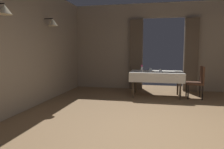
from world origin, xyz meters
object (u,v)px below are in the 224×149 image
chair_mid_right (198,81)px  glass_mid_b (151,70)px  dining_table_mid (157,75)px  plate_mid_d (178,72)px  flower_vase_mid (142,68)px  glass_mid_c (161,71)px

chair_mid_right → glass_mid_b: bearing=177.2°
dining_table_mid → plate_mid_d: 0.62m
dining_table_mid → flower_vase_mid: size_ratio=7.39×
chair_mid_right → glass_mid_c: size_ratio=10.41×
chair_mid_right → plate_mid_d: chair_mid_right is taller
chair_mid_right → glass_mid_b: (-1.34, 0.06, 0.29)m
flower_vase_mid → chair_mid_right: bearing=2.7°
dining_table_mid → glass_mid_b: size_ratio=15.10×
glass_mid_b → flower_vase_mid: bearing=-151.1°
dining_table_mid → plate_mid_d: bearing=0.6°
glass_mid_c → plate_mid_d: bearing=13.1°
flower_vase_mid → glass_mid_c: 0.55m
dining_table_mid → glass_mid_c: glass_mid_c is taller
dining_table_mid → plate_mid_d: size_ratio=7.62×
chair_mid_right → dining_table_mid: bearing=178.0°
chair_mid_right → plate_mid_d: size_ratio=4.58×
plate_mid_d → glass_mid_c: bearing=-166.9°
glass_mid_b → plate_mid_d: glass_mid_b is taller
chair_mid_right → glass_mid_c: bearing=-176.2°
chair_mid_right → flower_vase_mid: 1.63m
dining_table_mid → flower_vase_mid: 0.49m
glass_mid_b → glass_mid_c: (0.29, -0.13, -0.01)m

